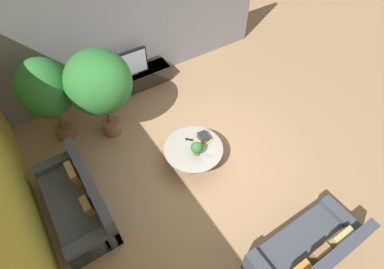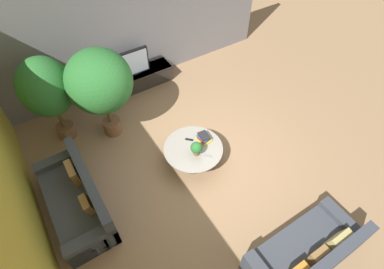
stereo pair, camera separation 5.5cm
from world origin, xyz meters
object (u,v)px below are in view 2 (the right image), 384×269
(potted_palm_corner, at_px, (100,83))
(media_console, at_px, (136,80))
(coffee_table, at_px, (193,152))
(couch_by_wall, at_px, (77,200))
(potted_palm_tall, at_px, (47,89))
(television, at_px, (133,63))
(couch_near_entry, at_px, (306,254))
(potted_plant_tabletop, at_px, (196,148))

(potted_palm_corner, bearing_deg, media_console, 45.18)
(media_console, bearing_deg, coffee_table, -91.01)
(couch_by_wall, xyz_separation_m, potted_palm_tall, (0.34, 1.90, 1.05))
(television, bearing_deg, couch_near_entry, -86.20)
(television, distance_m, coffee_table, 2.83)
(coffee_table, distance_m, couch_near_entry, 2.68)
(potted_palm_tall, bearing_deg, television, 18.58)
(television, height_order, potted_plant_tabletop, television)
(media_console, xyz_separation_m, couch_near_entry, (0.36, -5.44, 0.06))
(media_console, xyz_separation_m, coffee_table, (-0.05, -2.79, 0.08))
(potted_palm_tall, height_order, potted_palm_corner, potted_palm_corner)
(media_console, bearing_deg, potted_palm_tall, -161.38)
(couch_near_entry, height_order, potted_palm_tall, potted_palm_tall)
(couch_near_entry, height_order, potted_palm_corner, potted_palm_corner)
(television, xyz_separation_m, potted_palm_corner, (-1.12, -1.12, 0.65))
(potted_plant_tabletop, bearing_deg, television, 88.50)
(coffee_table, relative_size, potted_plant_tabletop, 3.79)
(potted_palm_tall, bearing_deg, couch_near_entry, -63.37)
(couch_by_wall, height_order, potted_palm_corner, potted_palm_corner)
(potted_palm_tall, xyz_separation_m, potted_plant_tabletop, (1.95, -2.27, -0.72))
(media_console, distance_m, television, 0.53)
(media_console, distance_m, potted_palm_tall, 2.41)
(couch_near_entry, bearing_deg, potted_palm_tall, -63.37)
(coffee_table, height_order, potted_palm_corner, potted_palm_corner)
(couch_near_entry, relative_size, potted_plant_tabletop, 5.97)
(couch_by_wall, xyz_separation_m, couch_near_entry, (2.73, -2.86, 0.00))
(television, bearing_deg, potted_palm_corner, -134.86)
(television, distance_m, potted_plant_tabletop, 2.95)
(media_console, distance_m, coffee_table, 2.80)
(coffee_table, xyz_separation_m, couch_near_entry, (0.41, -2.65, -0.02))
(media_console, xyz_separation_m, television, (0.00, -0.00, 0.53))
(couch_near_entry, bearing_deg, potted_palm_corner, -71.10)
(media_console, height_order, potted_plant_tabletop, potted_plant_tabletop)
(potted_plant_tabletop, bearing_deg, coffee_table, 79.81)
(television, distance_m, couch_by_wall, 3.53)
(potted_palm_corner, distance_m, potted_plant_tabletop, 2.24)
(television, xyz_separation_m, potted_palm_tall, (-2.03, -0.68, 0.59))
(couch_by_wall, distance_m, potted_palm_tall, 2.20)
(couch_near_entry, distance_m, potted_plant_tabletop, 2.55)
(couch_by_wall, relative_size, couch_near_entry, 1.07)
(couch_near_entry, relative_size, potted_palm_corner, 0.90)
(couch_by_wall, distance_m, potted_palm_corner, 2.22)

